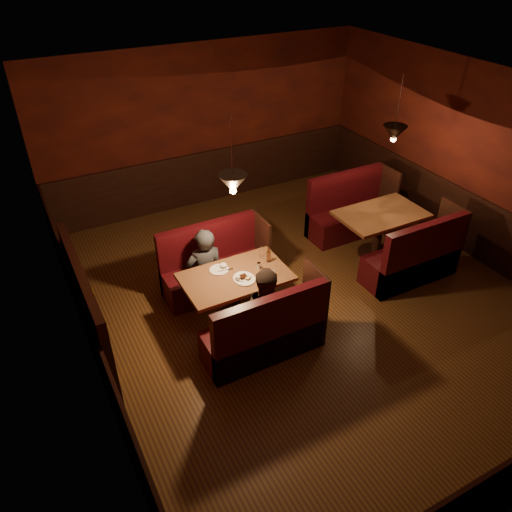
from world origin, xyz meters
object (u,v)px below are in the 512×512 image
second_table (380,224)px  main_bench_near (267,335)px  main_bench_far (214,269)px  second_bench_near (415,261)px  diner_a (204,255)px  second_bench_far (349,214)px  main_table (237,286)px  diner_b (269,297)px

second_table → main_bench_near: bearing=-156.5°
main_bench_far → second_bench_near: bearing=-24.2°
second_table → diner_a: (-2.89, 0.24, 0.18)m
main_bench_far → second_bench_near: 2.97m
main_bench_near → second_bench_far: 3.35m
second_table → second_bench_far: second_bench_far is taller
main_bench_near → second_bench_near: 2.74m
main_table → main_bench_far: 0.82m
main_table → second_bench_far: size_ratio=0.93×
main_bench_near → diner_a: bearing=98.4°
main_bench_far → second_bench_far: bearing=8.4°
second_bench_near → diner_b: (-2.56, -0.13, 0.38)m
main_table → second_bench_near: bearing=-9.0°
main_bench_far → main_bench_near: bearing=-90.0°
main_bench_near → second_bench_far: size_ratio=1.02×
diner_a → main_bench_far: bearing=-136.1°
main_bench_near → diner_b: (0.15, 0.23, 0.39)m
main_table → diner_a: size_ratio=0.92×
diner_b → diner_a: bearing=112.6°
second_bench_far → diner_a: (-2.92, -0.57, 0.41)m
main_bench_near → second_table: bearing=23.5°
second_bench_near → diner_a: size_ratio=1.00×
second_bench_near → diner_a: (-2.92, 1.05, 0.41)m
second_table → diner_b: 2.70m
second_bench_far → second_bench_near: (0.00, -1.62, 0.00)m
main_bench_far → main_bench_near: same height
main_table → main_bench_near: 0.82m
main_bench_near → second_bench_near: second_bench_near is taller
main_table → main_bench_near: (0.02, -0.79, -0.24)m
main_bench_near → second_bench_near: (2.71, 0.36, 0.01)m
main_bench_near → diner_a: 1.48m
diner_b → main_bench_near: bearing=-118.8°
main_bench_near → second_bench_far: second_bench_far is taller
main_bench_near → diner_b: diner_b is taller
second_table → main_table: bearing=-172.0°
second_bench_far → second_bench_near: bearing=-90.0°
diner_b → second_bench_far: bearing=39.9°
main_bench_far → main_table: bearing=-91.1°
second_bench_far → main_bench_near: bearing=-144.0°
main_bench_far → second_table: size_ratio=1.13×
diner_a → diner_b: bearing=111.4°
diner_a → diner_b: size_ratio=1.04×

